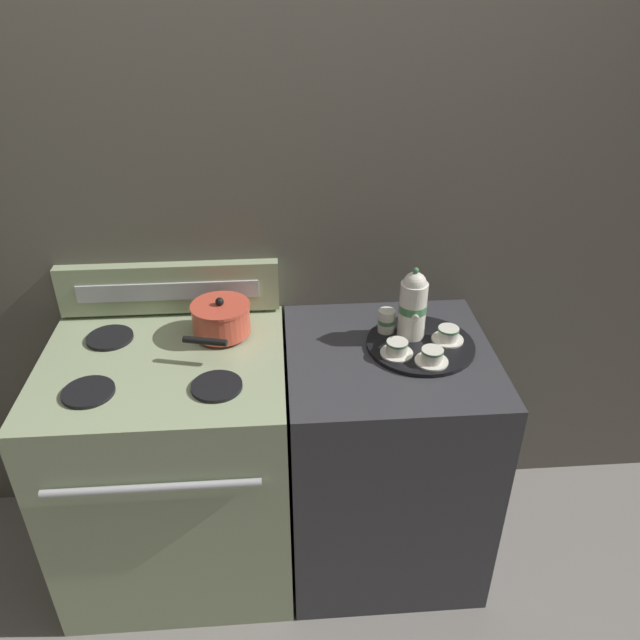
{
  "coord_description": "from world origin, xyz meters",
  "views": [
    {
      "loc": [
        0.04,
        -1.65,
        2.02
      ],
      "look_at": [
        0.17,
        0.09,
        0.97
      ],
      "focal_mm": 35.0,
      "sensor_mm": 36.0,
      "label": 1
    }
  ],
  "objects_px": {
    "teacup_front": "(432,356)",
    "saucepan": "(221,319)",
    "teacup_right": "(397,348)",
    "teapot": "(413,305)",
    "stove": "(177,465)",
    "teacup_left": "(448,334)",
    "serving_tray": "(420,345)",
    "creamer_jug": "(386,321)"
  },
  "relations": [
    {
      "from": "teacup_front",
      "to": "saucepan",
      "type": "bearing_deg",
      "value": 161.02
    },
    {
      "from": "teacup_right",
      "to": "saucepan",
      "type": "bearing_deg",
      "value": 162.68
    },
    {
      "from": "teacup_front",
      "to": "teapot",
      "type": "bearing_deg",
      "value": 102.41
    },
    {
      "from": "stove",
      "to": "teacup_left",
      "type": "relative_size",
      "value": 8.57
    },
    {
      "from": "serving_tray",
      "to": "teacup_right",
      "type": "bearing_deg",
      "value": -147.42
    },
    {
      "from": "stove",
      "to": "serving_tray",
      "type": "distance_m",
      "value": 0.95
    },
    {
      "from": "teacup_left",
      "to": "teacup_right",
      "type": "height_order",
      "value": "same"
    },
    {
      "from": "stove",
      "to": "saucepan",
      "type": "relative_size",
      "value": 3.15
    },
    {
      "from": "teapot",
      "to": "creamer_jug",
      "type": "bearing_deg",
      "value": 155.86
    },
    {
      "from": "serving_tray",
      "to": "teapot",
      "type": "distance_m",
      "value": 0.14
    },
    {
      "from": "saucepan",
      "to": "teacup_left",
      "type": "bearing_deg",
      "value": -8.25
    },
    {
      "from": "stove",
      "to": "saucepan",
      "type": "distance_m",
      "value": 0.56
    },
    {
      "from": "teacup_left",
      "to": "teacup_right",
      "type": "distance_m",
      "value": 0.19
    },
    {
      "from": "teapot",
      "to": "teacup_left",
      "type": "bearing_deg",
      "value": -18.09
    },
    {
      "from": "teapot",
      "to": "teacup_front",
      "type": "bearing_deg",
      "value": -77.59
    },
    {
      "from": "teapot",
      "to": "teacup_right",
      "type": "height_order",
      "value": "teapot"
    },
    {
      "from": "stove",
      "to": "serving_tray",
      "type": "height_order",
      "value": "serving_tray"
    },
    {
      "from": "teacup_front",
      "to": "creamer_jug",
      "type": "distance_m",
      "value": 0.22
    },
    {
      "from": "teacup_left",
      "to": "stove",
      "type": "bearing_deg",
      "value": -177.68
    },
    {
      "from": "serving_tray",
      "to": "teacup_front",
      "type": "xyz_separation_m",
      "value": [
        0.01,
        -0.11,
        0.03
      ]
    },
    {
      "from": "stove",
      "to": "teacup_right",
      "type": "distance_m",
      "value": 0.89
    },
    {
      "from": "serving_tray",
      "to": "creamer_jug",
      "type": "relative_size",
      "value": 4.44
    },
    {
      "from": "teacup_front",
      "to": "creamer_jug",
      "type": "height_order",
      "value": "creamer_jug"
    },
    {
      "from": "teapot",
      "to": "teacup_left",
      "type": "distance_m",
      "value": 0.15
    },
    {
      "from": "serving_tray",
      "to": "teapot",
      "type": "xyz_separation_m",
      "value": [
        -0.02,
        0.05,
        0.12
      ]
    },
    {
      "from": "saucepan",
      "to": "teapot",
      "type": "relative_size",
      "value": 1.14
    },
    {
      "from": "teacup_right",
      "to": "teapot",
      "type": "bearing_deg",
      "value": 58.08
    },
    {
      "from": "serving_tray",
      "to": "teapot",
      "type": "height_order",
      "value": "teapot"
    },
    {
      "from": "serving_tray",
      "to": "teapot",
      "type": "bearing_deg",
      "value": 116.81
    },
    {
      "from": "stove",
      "to": "saucepan",
      "type": "height_order",
      "value": "saucepan"
    },
    {
      "from": "saucepan",
      "to": "stove",
      "type": "bearing_deg",
      "value": -142.01
    },
    {
      "from": "teacup_left",
      "to": "creamer_jug",
      "type": "bearing_deg",
      "value": 159.44
    },
    {
      "from": "teapot",
      "to": "teacup_front",
      "type": "xyz_separation_m",
      "value": [
        0.03,
        -0.16,
        -0.09
      ]
    },
    {
      "from": "saucepan",
      "to": "serving_tray",
      "type": "distance_m",
      "value": 0.67
    },
    {
      "from": "teacup_right",
      "to": "creamer_jug",
      "type": "bearing_deg",
      "value": 94.59
    },
    {
      "from": "teacup_right",
      "to": "teacup_front",
      "type": "xyz_separation_m",
      "value": [
        0.1,
        -0.05,
        0.0
      ]
    },
    {
      "from": "teacup_right",
      "to": "stove",
      "type": "bearing_deg",
      "value": 177.72
    },
    {
      "from": "saucepan",
      "to": "teapot",
      "type": "xyz_separation_m",
      "value": [
        0.63,
        -0.07,
        0.07
      ]
    },
    {
      "from": "stove",
      "to": "creamer_jug",
      "type": "distance_m",
      "value": 0.9
    },
    {
      "from": "stove",
      "to": "serving_tray",
      "type": "relative_size",
      "value": 2.55
    },
    {
      "from": "teapot",
      "to": "teacup_right",
      "type": "relative_size",
      "value": 2.38
    },
    {
      "from": "serving_tray",
      "to": "teacup_right",
      "type": "distance_m",
      "value": 0.11
    }
  ]
}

